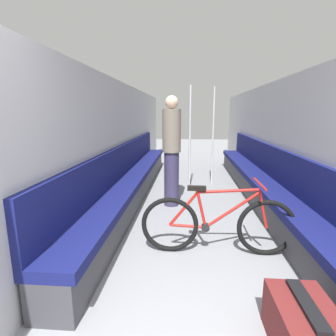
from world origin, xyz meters
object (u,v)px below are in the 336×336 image
object	(u,v)px
bench_seat_row_right	(260,182)
luggage_bag	(304,329)
bench_seat_row_left	(133,180)
bicycle	(217,224)
passenger_standing	(172,150)
grab_pole_near	(213,139)
grab_pole_far	(190,140)

from	to	relation	value
bench_seat_row_right	luggage_bag	world-z (taller)	bench_seat_row_right
bench_seat_row_left	bicycle	distance (m)	2.36
bench_seat_row_left	passenger_standing	size ratio (longest dim) A/B	3.43
passenger_standing	bicycle	bearing A→B (deg)	21.53
bench_seat_row_left	bench_seat_row_right	size ratio (longest dim) A/B	1.00
bench_seat_row_right	passenger_standing	size ratio (longest dim) A/B	3.43
grab_pole_near	grab_pole_far	xyz separation A→B (m)	(-0.49, -0.41, 0.00)
bench_seat_row_left	grab_pole_far	bearing A→B (deg)	28.34
bench_seat_row_left	bench_seat_row_right	world-z (taller)	same
bench_seat_row_left	passenger_standing	world-z (taller)	passenger_standing
bench_seat_row_left	passenger_standing	distance (m)	1.05
luggage_bag	grab_pole_near	bearing A→B (deg)	93.24
passenger_standing	luggage_bag	size ratio (longest dim) A/B	3.29
bicycle	passenger_standing	size ratio (longest dim) A/B	0.93
bench_seat_row_right	grab_pole_far	world-z (taller)	grab_pole_far
bench_seat_row_left	grab_pole_far	size ratio (longest dim) A/B	3.01
bench_seat_row_left	luggage_bag	xyz separation A→B (m)	(1.77, -3.15, -0.14)
passenger_standing	luggage_bag	distance (m)	3.03
luggage_bag	bench_seat_row_left	bearing A→B (deg)	119.33
grab_pole_near	passenger_standing	size ratio (longest dim) A/B	1.14
grab_pole_near	grab_pole_far	bearing A→B (deg)	-140.36
bench_seat_row_left	bench_seat_row_right	bearing A→B (deg)	0.00
bicycle	grab_pole_near	distance (m)	2.99
bench_seat_row_right	grab_pole_far	xyz separation A→B (m)	(-1.26, 0.56, 0.69)
passenger_standing	luggage_bag	bearing A→B (deg)	20.65
bicycle	grab_pole_far	size ratio (longest dim) A/B	0.82
bench_seat_row_left	passenger_standing	bearing A→B (deg)	-28.32
grab_pole_near	bicycle	bearing A→B (deg)	-93.78
grab_pole_near	grab_pole_far	size ratio (longest dim) A/B	1.00
grab_pole_far	grab_pole_near	bearing A→B (deg)	39.64
grab_pole_near	passenger_standing	bearing A→B (deg)	-120.01
grab_pole_near	passenger_standing	world-z (taller)	grab_pole_near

